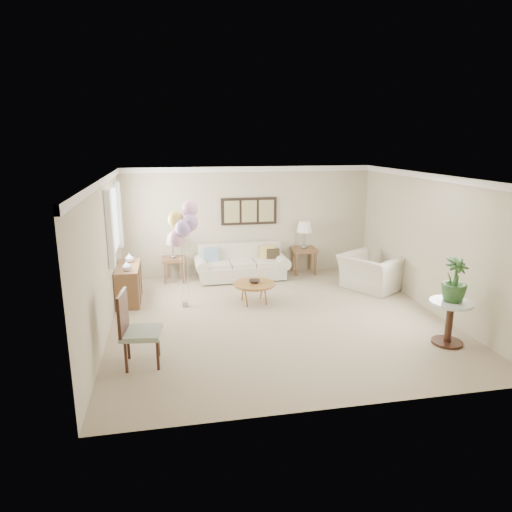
# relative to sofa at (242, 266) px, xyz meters

# --- Properties ---
(ground_plane) EXTENTS (6.00, 6.00, 0.00)m
(ground_plane) POSITION_rel_sofa_xyz_m (0.25, -2.57, -0.32)
(ground_plane) COLOR tan
(room_shell) EXTENTS (6.04, 6.04, 2.60)m
(room_shell) POSITION_rel_sofa_xyz_m (0.14, -2.48, 1.31)
(room_shell) COLOR #C2B898
(room_shell) RESTS_ON ground
(wall_art_triptych) EXTENTS (1.35, 0.06, 0.65)m
(wall_art_triptych) POSITION_rel_sofa_xyz_m (0.25, 0.39, 1.23)
(wall_art_triptych) COLOR black
(wall_art_triptych) RESTS_ON ground
(sofa) EXTENTS (2.21, 0.85, 0.81)m
(sofa) POSITION_rel_sofa_xyz_m (0.00, 0.00, 0.00)
(sofa) COLOR beige
(sofa) RESTS_ON ground
(end_table_left) EXTENTS (0.52, 0.48, 0.57)m
(end_table_left) POSITION_rel_sofa_xyz_m (-1.58, 0.09, 0.16)
(end_table_left) COLOR brown
(end_table_left) RESTS_ON ground
(end_table_right) EXTENTS (0.58, 0.53, 0.64)m
(end_table_right) POSITION_rel_sofa_xyz_m (1.57, 0.16, 0.21)
(end_table_right) COLOR brown
(end_table_right) RESTS_ON ground
(lamp_left) EXTENTS (0.31, 0.31, 0.55)m
(lamp_left) POSITION_rel_sofa_xyz_m (-1.58, 0.09, 0.67)
(lamp_left) COLOR gray
(lamp_left) RESTS_ON end_table_left
(lamp_right) EXTENTS (0.38, 0.38, 0.67)m
(lamp_right) POSITION_rel_sofa_xyz_m (1.57, 0.16, 0.83)
(lamp_right) COLOR gray
(lamp_right) RESTS_ON end_table_right
(coffee_table) EXTENTS (0.83, 0.83, 0.42)m
(coffee_table) POSITION_rel_sofa_xyz_m (-0.02, -1.70, 0.07)
(coffee_table) COLOR brown
(coffee_table) RESTS_ON ground
(decor_bowl) EXTENTS (0.29, 0.29, 0.06)m
(decor_bowl) POSITION_rel_sofa_xyz_m (-0.01, -1.69, 0.13)
(decor_bowl) COLOR #2C211C
(decor_bowl) RESTS_ON coffee_table
(armchair) EXTENTS (1.50, 1.55, 0.77)m
(armchair) POSITION_rel_sofa_xyz_m (2.66, -1.33, 0.07)
(armchair) COLOR beige
(armchair) RESTS_ON ground
(side_table) EXTENTS (0.67, 0.67, 0.72)m
(side_table) POSITION_rel_sofa_xyz_m (2.70, -4.17, 0.23)
(side_table) COLOR silver
(side_table) RESTS_ON ground
(potted_plant) EXTENTS (0.46, 0.46, 0.71)m
(potted_plant) POSITION_rel_sofa_xyz_m (2.72, -4.15, 0.76)
(potted_plant) COLOR #264B20
(potted_plant) RESTS_ON side_table
(accent_chair) EXTENTS (0.61, 0.61, 1.13)m
(accent_chair) POSITION_rel_sofa_xyz_m (-2.19, -3.94, 0.27)
(accent_chair) COLOR #97A491
(accent_chair) RESTS_ON ground
(credenza) EXTENTS (0.46, 1.20, 0.74)m
(credenza) POSITION_rel_sofa_xyz_m (-2.51, -1.07, 0.05)
(credenza) COLOR brown
(credenza) RESTS_ON ground
(vase_white) EXTENTS (0.21, 0.21, 0.19)m
(vase_white) POSITION_rel_sofa_xyz_m (-2.49, -1.44, 0.52)
(vase_white) COLOR #B5B5CD
(vase_white) RESTS_ON credenza
(vase_sage) EXTENTS (0.22, 0.22, 0.19)m
(vase_sage) POSITION_rel_sofa_xyz_m (-2.49, -0.78, 0.52)
(vase_sage) COLOR silver
(vase_sage) RESTS_ON credenza
(balloon_cluster) EXTENTS (0.58, 0.48, 2.11)m
(balloon_cluster) POSITION_rel_sofa_xyz_m (-1.38, -1.65, 1.34)
(balloon_cluster) COLOR gray
(balloon_cluster) RESTS_ON ground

